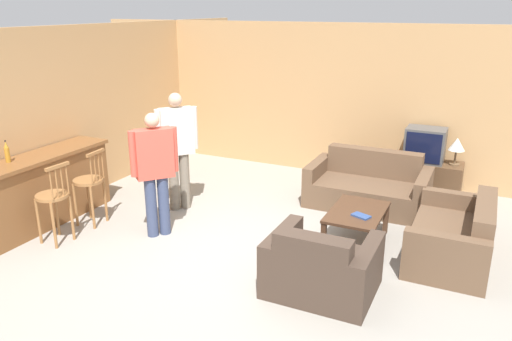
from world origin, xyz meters
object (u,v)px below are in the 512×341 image
Objects in this scene: bar_chair_near at (54,201)px; bar_chair_mid at (90,185)px; couch_far at (368,188)px; table_lamp at (457,145)px; loveseat_right at (455,238)px; person_by_counter at (155,169)px; person_by_window at (177,145)px; tv_unit at (422,176)px; tv at (425,145)px; armchair_near at (321,268)px; bottle at (7,152)px; coffee_table at (357,215)px; book_on_table at (361,216)px.

bar_chair_near is 0.62m from bar_chair_mid.
couch_far is 1.55m from table_lamp.
loveseat_right is 3.73m from person_by_counter.
person_by_window reaches higher than couch_far.
tv_unit is 0.75× the size of person_by_counter.
tv_unit is 4.30m from person_by_counter.
table_lamp is (4.35, 3.87, 0.27)m from bar_chair_near.
couch_far is 1.25m from tv.
tv is (0.51, 3.56, 0.50)m from armchair_near.
bar_chair_near is at bearing -174.71° from armchair_near.
bottle is (-4.06, -0.33, 0.83)m from armchair_near.
coffee_table is 1.63× the size of tv.
bottle is 0.17× the size of person_by_window.
loveseat_right is at bearing 13.07° from book_on_table.
table_lamp is at bearing 70.81° from book_on_table.
bar_chair_mid reaches higher than armchair_near.
bar_chair_mid is 3.56m from coffee_table.
bar_chair_near and bar_chair_mid have the same top height.
bar_chair_mid is 5.07m from tv.
coffee_table is 2.32m from tv_unit.
person_by_counter is at bearing -132.38° from tv.
table_lamp is 0.27× the size of person_by_counter.
tv_unit is at bearing 47.65° from person_by_counter.
book_on_table is 0.57× the size of table_lamp.
book_on_table is (-1.06, -0.25, 0.17)m from loveseat_right.
couch_far is 1.81m from loveseat_right.
bar_chair_near is 0.61× the size of person_by_window.
armchair_near is 1.11× the size of coffee_table.
bar_chair_near is at bearing -138.06° from couch_far.
tv_unit is 0.70× the size of person_by_window.
table_lamp is at bearing 67.62° from coffee_table.
person_by_counter reaches higher than coffee_table.
tv_unit is (3.89, 3.25, -0.30)m from bar_chair_mid.
tv_unit is at bearing 107.32° from loveseat_right.
coffee_table is 2.60m from person_by_counter.
tv is 0.37× the size of person_by_counter.
tv reaches higher than armchair_near.
person_by_window reaches higher than bar_chair_mid.
person_by_window is at bearing -178.69° from loveseat_right.
tv_unit is at bearing 90.00° from tv.
bar_chair_near is 1.00× the size of bar_chair_mid.
tv is at bearing 56.07° from couch_far.
person_by_window reaches higher than tv.
bar_chair_near is at bearing 1.53° from bottle.
tv_unit is at bearing 180.00° from table_lamp.
coffee_table is at bearing 21.55° from bottle.
table_lamp is (0.94, 2.27, 0.45)m from coffee_table.
loveseat_right is 2.26m from table_lamp.
loveseat_right is at bearing -84.28° from table_lamp.
book_on_table is at bearing -98.98° from tv.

